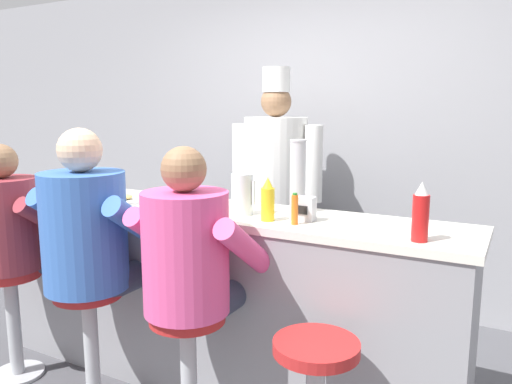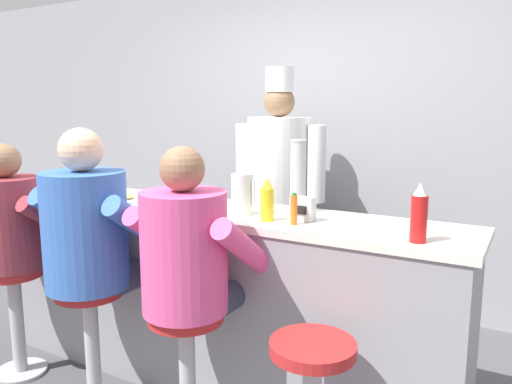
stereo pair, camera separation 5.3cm
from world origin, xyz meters
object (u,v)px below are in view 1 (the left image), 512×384
at_px(ketchup_bottle_red, 421,214).
at_px(water_pitcher_clear, 242,194).
at_px(cereal_bowl, 63,188).
at_px(diner_seated_blue, 90,238).
at_px(mustard_bottle_yellow, 268,201).
at_px(diner_seated_maroon, 11,233).
at_px(cook_in_whites_near, 276,183).
at_px(hot_sauce_bottle_orange, 295,209).
at_px(napkin_dispenser_chrome, 303,209).
at_px(diner_seated_pink, 190,262).
at_px(cup_stack_steel, 298,176).
at_px(coffee_mug_blue, 193,201).
at_px(breakfast_plate, 124,200).

distance_m(ketchup_bottle_red, water_pitcher_clear, 0.93).
relative_size(cereal_bowl, diner_seated_blue, 0.10).
bearing_deg(water_pitcher_clear, mustard_bottle_yellow, -20.29).
xyz_separation_m(diner_seated_maroon, cook_in_whites_near, (0.95, 1.55, 0.16)).
relative_size(hot_sauce_bottle_orange, diner_seated_maroon, 0.11).
bearing_deg(napkin_dispenser_chrome, water_pitcher_clear, -176.67).
height_order(cereal_bowl, cook_in_whites_near, cook_in_whites_near).
bearing_deg(cereal_bowl, diner_seated_blue, -32.20).
height_order(mustard_bottle_yellow, diner_seated_blue, diner_seated_blue).
bearing_deg(ketchup_bottle_red, diner_seated_pink, -161.67).
xyz_separation_m(ketchup_bottle_red, diner_seated_blue, (-1.59, -0.31, -0.23)).
relative_size(cup_stack_steel, diner_seated_blue, 0.26).
height_order(coffee_mug_blue, cook_in_whites_near, cook_in_whites_near).
bearing_deg(napkin_dispenser_chrome, cup_stack_steel, 121.97).
bearing_deg(coffee_mug_blue, water_pitcher_clear, -2.32).
relative_size(ketchup_bottle_red, diner_seated_pink, 0.18).
xyz_separation_m(hot_sauce_bottle_orange, breakfast_plate, (-1.13, 0.04, -0.06)).
bearing_deg(diner_seated_blue, coffee_mug_blue, 51.48).
bearing_deg(ketchup_bottle_red, mustard_bottle_yellow, 176.85).
relative_size(water_pitcher_clear, cereal_bowl, 1.39).
bearing_deg(cook_in_whites_near, hot_sauce_bottle_orange, -59.98).
distance_m(cereal_bowl, cook_in_whites_near, 1.50).
bearing_deg(cook_in_whites_near, diner_seated_maroon, -121.59).
bearing_deg(ketchup_bottle_red, cook_in_whites_near, 136.14).
xyz_separation_m(ketchup_bottle_red, cup_stack_steel, (-0.69, 0.30, 0.08)).
relative_size(breakfast_plate, diner_seated_blue, 0.17).
relative_size(diner_seated_blue, diner_seated_pink, 1.05).
xyz_separation_m(ketchup_bottle_red, mustard_bottle_yellow, (-0.74, 0.04, -0.02)).
distance_m(cup_stack_steel, napkin_dispenser_chrome, 0.24).
xyz_separation_m(mustard_bottle_yellow, cook_in_whites_near, (-0.54, 1.19, -0.11)).
relative_size(mustard_bottle_yellow, water_pitcher_clear, 1.01).
distance_m(napkin_dispenser_chrome, diner_seated_blue, 1.12).
distance_m(ketchup_bottle_red, cook_in_whites_near, 1.78).
bearing_deg(cereal_bowl, coffee_mug_blue, -1.37).
distance_m(coffee_mug_blue, diner_seated_maroon, 1.10).
distance_m(diner_seated_blue, diner_seated_pink, 0.64).
bearing_deg(diner_seated_maroon, mustard_bottle_yellow, 13.49).
distance_m(cereal_bowl, napkin_dispenser_chrome, 1.74).
xyz_separation_m(coffee_mug_blue, diner_seated_blue, (-0.35, -0.43, -0.16)).
distance_m(cup_stack_steel, diner_seated_blue, 1.13).
relative_size(cereal_bowl, cook_in_whites_near, 0.08).
distance_m(hot_sauce_bottle_orange, napkin_dispenser_chrome, 0.10).
bearing_deg(cook_in_whites_near, water_pitcher_clear, -72.31).
distance_m(hot_sauce_bottle_orange, breakfast_plate, 1.13).
distance_m(water_pitcher_clear, cook_in_whites_near, 1.18).
xyz_separation_m(cereal_bowl, diner_seated_pink, (1.37, -0.46, -0.18)).
height_order(cereal_bowl, napkin_dispenser_chrome, napkin_dispenser_chrome).
bearing_deg(diner_seated_pink, diner_seated_maroon, -179.91).
distance_m(cup_stack_steel, diner_seated_maroon, 1.70).
height_order(ketchup_bottle_red, coffee_mug_blue, ketchup_bottle_red).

